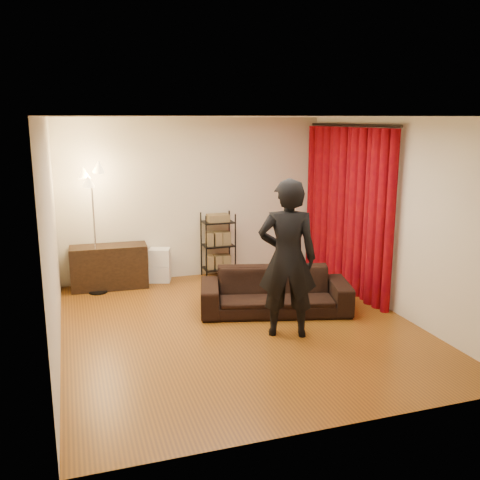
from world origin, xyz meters
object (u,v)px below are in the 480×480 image
object	(u,v)px
person	(287,259)
sofa	(275,291)
wire_shelf	(218,245)
floor_lamp	(94,231)
media_cabinet	(109,267)
storage_boxes	(160,265)

from	to	relation	value
person	sofa	bearing A→B (deg)	-80.74
wire_shelf	floor_lamp	distance (m)	2.10
floor_lamp	wire_shelf	bearing A→B (deg)	6.79
sofa	floor_lamp	world-z (taller)	floor_lamp
sofa	floor_lamp	bearing A→B (deg)	159.35
floor_lamp	person	bearing A→B (deg)	-48.51
wire_shelf	sofa	bearing A→B (deg)	-82.51
person	media_cabinet	size ratio (longest dim) A/B	1.66
storage_boxes	wire_shelf	xyz separation A→B (m)	(1.00, -0.03, 0.27)
storage_boxes	wire_shelf	bearing A→B (deg)	-2.00
storage_boxes	wire_shelf	distance (m)	1.04
storage_boxes	wire_shelf	world-z (taller)	wire_shelf
floor_lamp	media_cabinet	bearing A→B (deg)	43.27
media_cabinet	floor_lamp	distance (m)	0.70
wire_shelf	floor_lamp	size ratio (longest dim) A/B	0.57
media_cabinet	wire_shelf	bearing A→B (deg)	3.81
person	wire_shelf	xyz separation A→B (m)	(-0.13, 2.70, -0.44)
sofa	storage_boxes	distance (m)	2.32
sofa	storage_boxes	bearing A→B (deg)	138.63
person	wire_shelf	world-z (taller)	person
storage_boxes	floor_lamp	world-z (taller)	floor_lamp
media_cabinet	storage_boxes	size ratio (longest dim) A/B	2.10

